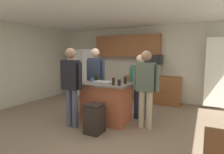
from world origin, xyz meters
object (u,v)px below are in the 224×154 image
Objects in this scene: microwave_over_range at (154,60)px; glass_short_whisky at (113,81)px; kitchen_island at (106,102)px; glass_pilsner at (119,82)px; tumbler_amber at (125,80)px; glass_stout_tall at (125,81)px; refrigerator at (87,73)px; person_guest_right at (72,81)px; person_guest_left at (146,84)px; mug_ceramic_white at (92,80)px; trash_bin at (94,119)px; glass_dark_ale at (96,78)px; serving_tray at (103,82)px; person_elder_center at (140,83)px; person_host_foreground at (71,82)px; person_guest_by_door at (95,75)px.

glass_short_whisky is (-0.22, -2.56, -0.43)m from microwave_over_range.
glass_pilsner is at bearing -21.65° from kitchen_island.
kitchen_island is 0.68m from glass_pilsner.
glass_stout_tall is (0.05, -0.11, -0.01)m from tumbler_amber.
refrigerator is 2.62m from person_guest_right.
glass_stout_tall is (-0.07, -2.25, -0.45)m from microwave_over_range.
mug_ceramic_white is (-1.39, 0.02, 0.01)m from person_guest_left.
glass_pilsner is (2.50, -2.40, 0.08)m from refrigerator.
person_guest_right is 1.36m from trash_bin.
kitchen_island is 7.70× the size of glass_dark_ale.
mug_ceramic_white is at bearing -93.50° from glass_dark_ale.
glass_stout_tall is 0.52m from serving_tray.
refrigerator is 3.00× the size of trash_bin.
person_host_foreground reaches higher than person_elder_center.
microwave_over_range is at bearing 82.27° from trash_bin.
microwave_over_range reaches higher than glass_short_whisky.
tumbler_amber is at bearing 28.70° from serving_tray.
person_guest_by_door reaches higher than glass_short_whisky.
person_elder_center is at bearing 65.79° from trash_bin.
tumbler_amber is (0.91, 0.86, -0.00)m from person_host_foreground.
glass_stout_tall is at bearing 66.73° from trash_bin.
person_guest_left is 3.83× the size of serving_tray.
person_guest_left is 1.39m from glass_dark_ale.
person_guest_left is at bearing 3.75° from serving_tray.
person_guest_left is 1.89m from person_guest_right.
glass_stout_tall reaches higher than serving_tray.
glass_pilsner is at bearing -25.65° from glass_dark_ale.
glass_stout_tall is 0.88m from mug_ceramic_white.
glass_stout_tall is at bearing -10.08° from person_guest_left.
glass_short_whisky is at bearing -22.28° from person_host_foreground.
mug_ceramic_white is (-1.09, -0.50, 0.06)m from person_elder_center.
person_guest_right is at bearing 175.82° from glass_short_whisky.
tumbler_amber reaches higher than trash_bin.
tumbler_amber is 0.38m from glass_pilsner.
refrigerator reaches higher than person_host_foreground.
refrigerator is at bearing 131.75° from serving_tray.
mug_ceramic_white is at bearing -3.03° from person_guest_left.
person_guest_left is 0.59m from person_elder_center.
kitchen_island is 0.97m from person_elder_center.
person_guest_right reaches higher than glass_short_whisky.
person_guest_right reaches higher than glass_stout_tall.
mug_ceramic_white is at bearing -168.77° from tumbler_amber.
glass_short_whisky reaches higher than kitchen_island.
kitchen_island is at bearing 0.00° from person_guest_right.
tumbler_amber is at bearing -1.31° from glass_dark_ale.
glass_dark_ale reaches higher than tumbler_amber.
kitchen_island is at bearing 97.98° from trash_bin.
person_elder_center is at bearing 38.89° from serving_tray.
microwave_over_range is 3.44× the size of glass_short_whisky.
tumbler_amber is 0.97× the size of glass_dark_ale.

